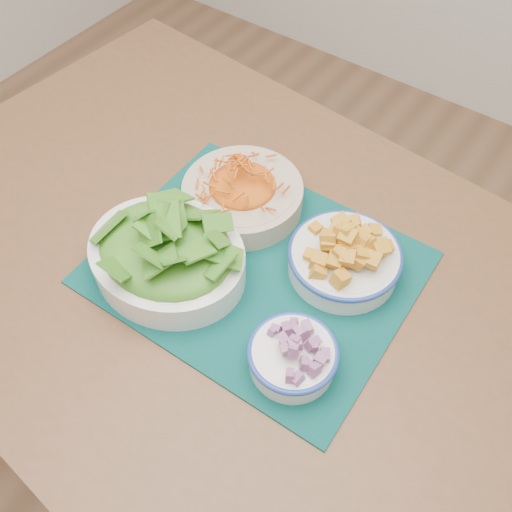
% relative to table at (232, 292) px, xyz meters
% --- Properties ---
extents(table, '(1.39, 0.99, 0.75)m').
position_rel_table_xyz_m(table, '(0.00, 0.00, 0.00)').
color(table, brown).
rests_on(table, ground).
extents(placemat, '(0.51, 0.42, 0.00)m').
position_rel_table_xyz_m(placemat, '(0.04, 0.02, 0.09)').
color(placemat, '#022D2B').
rests_on(placemat, table).
extents(carrot_bowl, '(0.23, 0.23, 0.08)m').
position_rel_table_xyz_m(carrot_bowl, '(-0.06, 0.12, 0.13)').
color(carrot_bowl, '#CCB297').
rests_on(carrot_bowl, placemat).
extents(squash_bowl, '(0.19, 0.19, 0.09)m').
position_rel_table_xyz_m(squash_bowl, '(0.16, 0.10, 0.13)').
color(squash_bowl, white).
rests_on(squash_bowl, placemat).
extents(lettuce_bowl, '(0.28, 0.24, 0.12)m').
position_rel_table_xyz_m(lettuce_bowl, '(-0.07, -0.07, 0.15)').
color(lettuce_bowl, white).
rests_on(lettuce_bowl, placemat).
extents(onion_bowl, '(0.14, 0.14, 0.06)m').
position_rel_table_xyz_m(onion_bowl, '(0.19, -0.10, 0.12)').
color(onion_bowl, white).
rests_on(onion_bowl, placemat).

